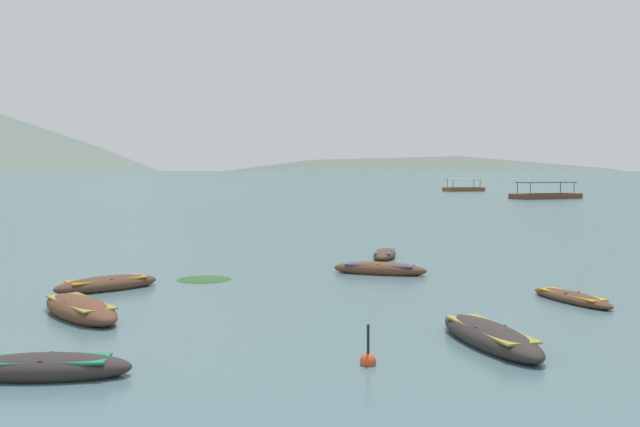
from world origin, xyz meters
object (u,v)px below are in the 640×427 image
Objects in this scene: rowboat_4 at (490,337)px; rowboat_5 at (380,269)px; rowboat_7 at (572,298)px; ferry_0 at (546,195)px; rowboat_6 at (80,309)px; mooring_buoy at (368,360)px; ferry_1 at (464,189)px; rowboat_2 at (107,284)px; rowboat_3 at (385,254)px; rowboat_11 at (46,368)px.

rowboat_5 is at bearing 95.36° from rowboat_4.
ferry_0 reaches higher than rowboat_7.
mooring_buoy reaches higher than rowboat_6.
ferry_1 reaches higher than rowboat_6.
rowboat_5 is 106.10m from ferry_1.
rowboat_2 is 0.48× the size of ferry_1.
rowboat_4 is 1.27× the size of rowboat_7.
rowboat_2 is at bearing -143.38° from rowboat_3.
rowboat_5 is 0.51× the size of ferry_1.
rowboat_2 is 3.76× the size of mooring_buoy.
rowboat_6 is 116.61m from ferry_1.
rowboat_11 is 122.00m from ferry_1.
rowboat_6 is 88.59m from ferry_0.
mooring_buoy is at bearing -98.89° from rowboat_5.
ferry_0 is at bearing 63.33° from rowboat_11.
rowboat_7 is at bearing -68.76° from rowboat_3.
rowboat_2 reaches higher than rowboat_3.
rowboat_7 is (4.44, -11.43, -0.04)m from rowboat_3.
rowboat_11 is at bearing -82.78° from rowboat_2.
rowboat_11 is 93.48m from ferry_0.
rowboat_11 is (-9.79, -18.97, 0.02)m from rowboat_3.
rowboat_11 is at bearing -167.80° from rowboat_4.
ferry_0 is 90.12m from mooring_buoy.
rowboat_7 is (4.28, 5.38, -0.08)m from rowboat_4.
ferry_0 reaches higher than rowboat_2.
mooring_buoy reaches higher than rowboat_7.
rowboat_6 is 1.23× the size of rowboat_11.
ferry_1 is at bearing 75.88° from rowboat_4.
rowboat_3 is 0.82× the size of rowboat_5.
rowboat_2 is 0.87× the size of rowboat_6.
mooring_buoy is at bearing -51.25° from rowboat_2.
rowboat_4 is 4.56× the size of mooring_buoy.
rowboat_4 is at bearing -104.12° from ferry_1.
ferry_0 is at bearing 59.27° from rowboat_2.
mooring_buoy is (-31.76, -115.20, -0.35)m from ferry_1.
rowboat_3 is 0.71× the size of rowboat_4.
ferry_0 reaches higher than rowboat_4.
rowboat_11 reaches higher than rowboat_2.
rowboat_5 is 13.49m from mooring_buoy.
rowboat_5 is (-1.10, 11.74, -0.01)m from rowboat_4.
mooring_buoy reaches higher than rowboat_4.
ferry_1 is (28.57, 113.60, 0.24)m from rowboat_4.
rowboat_4 is 0.43× the size of ferry_0.
rowboat_4 reaches higher than rowboat_2.
rowboat_6 reaches higher than rowboat_3.
rowboat_3 is 72.13m from ferry_0.
ferry_0 is (42.94, 77.49, 0.22)m from rowboat_6.
rowboat_6 is 1.21× the size of rowboat_7.
rowboat_2 is 15.90m from rowboat_7.
rowboat_5 is at bearing 57.49° from rowboat_11.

